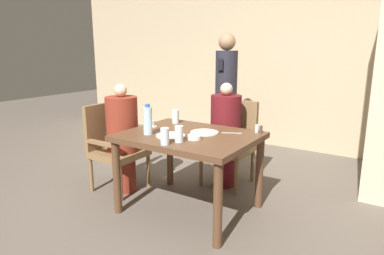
{
  "coord_description": "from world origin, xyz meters",
  "views": [
    {
      "loc": [
        1.62,
        -2.45,
        1.47
      ],
      "look_at": [
        0.0,
        0.05,
        0.78
      ],
      "focal_mm": 32.0,
      "sensor_mm": 36.0,
      "label": 1
    }
  ],
  "objects_px": {
    "chair_left_side": "(113,144)",
    "standing_host": "(226,94)",
    "bowl_small": "(194,137)",
    "diner_in_far_chair": "(225,134)",
    "glass_tall_mid": "(165,136)",
    "plate_main_right": "(204,132)",
    "teacup_with_saucer": "(151,124)",
    "plate_main_left": "(171,136)",
    "glass_tall_far": "(179,134)",
    "diner_in_left_chair": "(123,137)",
    "chair_far_side": "(231,139)",
    "glass_tall_near": "(176,117)",
    "water_bottle": "(148,120)"
  },
  "relations": [
    {
      "from": "chair_left_side",
      "to": "standing_host",
      "type": "bearing_deg",
      "value": 70.28
    },
    {
      "from": "chair_left_side",
      "to": "bowl_small",
      "type": "height_order",
      "value": "chair_left_side"
    },
    {
      "from": "diner_in_far_chair",
      "to": "glass_tall_mid",
      "type": "xyz_separation_m",
      "value": [
        0.03,
        -1.09,
        0.22
      ]
    },
    {
      "from": "plate_main_right",
      "to": "teacup_with_saucer",
      "type": "bearing_deg",
      "value": -173.56
    },
    {
      "from": "plate_main_left",
      "to": "glass_tall_mid",
      "type": "distance_m",
      "value": 0.27
    },
    {
      "from": "chair_left_side",
      "to": "glass_tall_far",
      "type": "bearing_deg",
      "value": -14.47
    },
    {
      "from": "teacup_with_saucer",
      "to": "glass_tall_mid",
      "type": "relative_size",
      "value": 0.88
    },
    {
      "from": "diner_in_left_chair",
      "to": "chair_far_side",
      "type": "distance_m",
      "value": 1.17
    },
    {
      "from": "diner_in_far_chair",
      "to": "glass_tall_far",
      "type": "relative_size",
      "value": 8.36
    },
    {
      "from": "bowl_small",
      "to": "chair_left_side",
      "type": "bearing_deg",
      "value": 173.58
    },
    {
      "from": "bowl_small",
      "to": "glass_tall_far",
      "type": "bearing_deg",
      "value": -110.74
    },
    {
      "from": "bowl_small",
      "to": "glass_tall_near",
      "type": "xyz_separation_m",
      "value": [
        -0.5,
        0.42,
        0.05
      ]
    },
    {
      "from": "teacup_with_saucer",
      "to": "glass_tall_near",
      "type": "relative_size",
      "value": 0.88
    },
    {
      "from": "chair_far_side",
      "to": "plate_main_right",
      "type": "bearing_deg",
      "value": -82.56
    },
    {
      "from": "diner_in_left_chair",
      "to": "teacup_with_saucer",
      "type": "xyz_separation_m",
      "value": [
        0.35,
        0.04,
        0.18
      ]
    },
    {
      "from": "diner_in_left_chair",
      "to": "standing_host",
      "type": "xyz_separation_m",
      "value": [
        0.4,
        1.5,
        0.31
      ]
    },
    {
      "from": "plate_main_left",
      "to": "glass_tall_far",
      "type": "relative_size",
      "value": 1.88
    },
    {
      "from": "plate_main_right",
      "to": "chair_far_side",
      "type": "bearing_deg",
      "value": 97.44
    },
    {
      "from": "standing_host",
      "to": "bowl_small",
      "type": "xyz_separation_m",
      "value": [
        0.55,
        -1.62,
        -0.14
      ]
    },
    {
      "from": "water_bottle",
      "to": "glass_tall_near",
      "type": "xyz_separation_m",
      "value": [
        -0.07,
        0.51,
        -0.06
      ]
    },
    {
      "from": "chair_left_side",
      "to": "standing_host",
      "type": "distance_m",
      "value": 1.64
    },
    {
      "from": "water_bottle",
      "to": "glass_tall_near",
      "type": "height_order",
      "value": "water_bottle"
    },
    {
      "from": "chair_far_side",
      "to": "glass_tall_far",
      "type": "height_order",
      "value": "chair_far_side"
    },
    {
      "from": "plate_main_left",
      "to": "glass_tall_mid",
      "type": "bearing_deg",
      "value": -63.31
    },
    {
      "from": "plate_main_right",
      "to": "glass_tall_near",
      "type": "distance_m",
      "value": 0.51
    },
    {
      "from": "glass_tall_mid",
      "to": "chair_left_side",
      "type": "bearing_deg",
      "value": 158.47
    },
    {
      "from": "bowl_small",
      "to": "glass_tall_near",
      "type": "height_order",
      "value": "glass_tall_near"
    },
    {
      "from": "diner_in_left_chair",
      "to": "chair_far_side",
      "type": "xyz_separation_m",
      "value": [
        0.82,
        0.84,
        -0.09
      ]
    },
    {
      "from": "diner_in_far_chair",
      "to": "glass_tall_far",
      "type": "height_order",
      "value": "diner_in_far_chair"
    },
    {
      "from": "water_bottle",
      "to": "chair_left_side",
      "type": "bearing_deg",
      "value": 162.59
    },
    {
      "from": "chair_far_side",
      "to": "water_bottle",
      "type": "relative_size",
      "value": 3.35
    },
    {
      "from": "chair_left_side",
      "to": "plate_main_left",
      "type": "distance_m",
      "value": 0.91
    },
    {
      "from": "plate_main_right",
      "to": "glass_tall_far",
      "type": "distance_m",
      "value": 0.37
    },
    {
      "from": "standing_host",
      "to": "plate_main_right",
      "type": "distance_m",
      "value": 1.5
    },
    {
      "from": "diner_in_far_chair",
      "to": "glass_tall_mid",
      "type": "bearing_deg",
      "value": -88.56
    },
    {
      "from": "water_bottle",
      "to": "glass_tall_far",
      "type": "xyz_separation_m",
      "value": [
        0.38,
        -0.06,
        -0.06
      ]
    },
    {
      "from": "chair_far_side",
      "to": "bowl_small",
      "type": "height_order",
      "value": "chair_far_side"
    },
    {
      "from": "chair_far_side",
      "to": "standing_host",
      "type": "bearing_deg",
      "value": 122.37
    },
    {
      "from": "water_bottle",
      "to": "glass_tall_far",
      "type": "distance_m",
      "value": 0.39
    },
    {
      "from": "glass_tall_far",
      "to": "plate_main_left",
      "type": "bearing_deg",
      "value": 146.54
    },
    {
      "from": "chair_far_side",
      "to": "glass_tall_near",
      "type": "distance_m",
      "value": 0.72
    },
    {
      "from": "chair_left_side",
      "to": "bowl_small",
      "type": "relative_size",
      "value": 7.44
    },
    {
      "from": "glass_tall_near",
      "to": "glass_tall_far",
      "type": "relative_size",
      "value": 1.0
    },
    {
      "from": "chair_far_side",
      "to": "diner_in_far_chair",
      "type": "bearing_deg",
      "value": -90.0
    },
    {
      "from": "plate_main_right",
      "to": "glass_tall_mid",
      "type": "distance_m",
      "value": 0.5
    },
    {
      "from": "plate_main_left",
      "to": "diner_in_left_chair",
      "type": "bearing_deg",
      "value": 167.9
    },
    {
      "from": "diner_in_far_chair",
      "to": "plate_main_left",
      "type": "xyz_separation_m",
      "value": [
        -0.09,
        -0.85,
        0.16
      ]
    },
    {
      "from": "teacup_with_saucer",
      "to": "water_bottle",
      "type": "height_order",
      "value": "water_bottle"
    },
    {
      "from": "glass_tall_far",
      "to": "bowl_small",
      "type": "bearing_deg",
      "value": 69.26
    },
    {
      "from": "standing_host",
      "to": "glass_tall_near",
      "type": "height_order",
      "value": "standing_host"
    }
  ]
}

